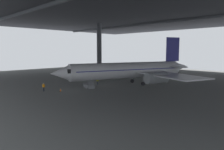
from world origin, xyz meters
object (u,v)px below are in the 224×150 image
object	(u,v)px
crew_worker_near_nose	(44,87)
traffic_cone_orange	(61,90)
airplane_main	(130,70)
crew_worker_by_stairs	(97,81)
boarding_stairs	(89,84)

from	to	relation	value
crew_worker_near_nose	traffic_cone_orange	distance (m)	3.38
airplane_main	traffic_cone_orange	distance (m)	16.87
airplane_main	crew_worker_by_stairs	size ratio (longest dim) A/B	20.95
boarding_stairs	traffic_cone_orange	size ratio (longest dim) A/B	7.72
boarding_stairs	traffic_cone_orange	world-z (taller)	boarding_stairs
airplane_main	crew_worker_near_nose	size ratio (longest dim) A/B	21.06
crew_worker_by_stairs	traffic_cone_orange	size ratio (longest dim) A/B	2.79
crew_worker_near_nose	crew_worker_by_stairs	size ratio (longest dim) A/B	0.99
airplane_main	crew_worker_by_stairs	world-z (taller)	airplane_main
airplane_main	boarding_stairs	distance (m)	10.41
crew_worker_near_nose	crew_worker_by_stairs	xyz separation A→B (m)	(1.12, 13.06, 0.01)
airplane_main	traffic_cone_orange	xyz separation A→B (m)	(-4.32, -16.00, -3.14)
airplane_main	traffic_cone_orange	world-z (taller)	airplane_main
boarding_stairs	crew_worker_by_stairs	world-z (taller)	boarding_stairs
airplane_main	traffic_cone_orange	size ratio (longest dim) A/B	58.42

